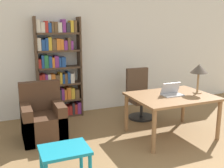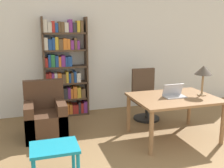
% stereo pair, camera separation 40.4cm
% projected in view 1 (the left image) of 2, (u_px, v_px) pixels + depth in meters
% --- Properties ---
extents(wall_back, '(8.00, 0.06, 2.70)m').
position_uv_depth(wall_back, '(101.00, 51.00, 5.94)').
color(wall_back, white).
rests_on(wall_back, ground_plane).
extents(desk, '(1.40, 1.08, 0.73)m').
position_uv_depth(desk, '(172.00, 100.00, 4.57)').
color(desk, olive).
rests_on(desk, ground_plane).
extents(laptop, '(0.37, 0.22, 0.22)m').
position_uv_depth(laptop, '(172.00, 93.00, 4.54)').
color(laptop, '#B2B2B7').
rests_on(laptop, desk).
extents(table_lamp, '(0.30, 0.30, 0.52)m').
position_uv_depth(table_lamp, '(199.00, 70.00, 4.62)').
color(table_lamp, olive).
rests_on(table_lamp, desk).
extents(office_chair, '(0.54, 0.54, 1.04)m').
position_uv_depth(office_chair, '(140.00, 96.00, 5.54)').
color(office_chair, black).
rests_on(office_chair, ground_plane).
extents(side_table_blue, '(0.56, 0.44, 0.53)m').
position_uv_depth(side_table_blue, '(65.00, 156.00, 3.04)').
color(side_table_blue, teal).
rests_on(side_table_blue, ground_plane).
extents(armchair, '(0.70, 0.72, 0.96)m').
position_uv_depth(armchair, '(43.00, 120.00, 4.52)').
color(armchair, '#472D1E').
rests_on(armchair, ground_plane).
extents(bookshelf, '(0.92, 0.28, 2.10)m').
position_uv_depth(bookshelf, '(58.00, 72.00, 5.45)').
color(bookshelf, '#4C3828').
rests_on(bookshelf, ground_plane).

